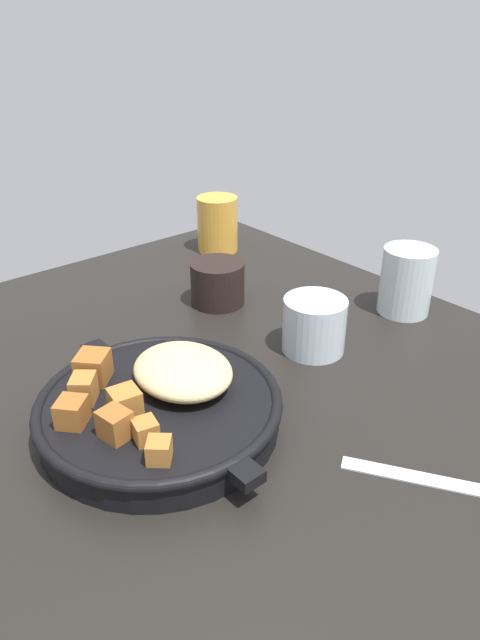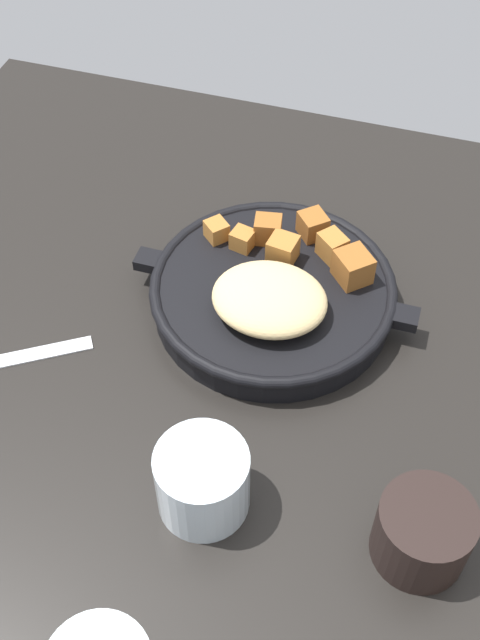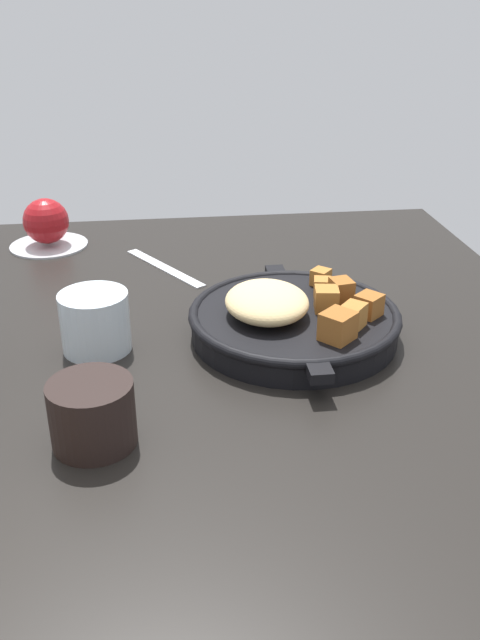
# 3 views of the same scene
# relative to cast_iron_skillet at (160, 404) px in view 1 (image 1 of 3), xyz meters

# --- Properties ---
(ground_plane) EXTENTS (0.93, 0.81, 0.02)m
(ground_plane) POSITION_rel_cast_iron_skillet_xyz_m (0.01, 0.07, -0.04)
(ground_plane) COLOR black
(cast_iron_skillet) EXTENTS (0.29, 0.25, 0.07)m
(cast_iron_skillet) POSITION_rel_cast_iron_skillet_xyz_m (0.00, 0.00, 0.00)
(cast_iron_skillet) COLOR black
(cast_iron_skillet) RESTS_ON ground_plane
(butter_knife) EXTENTS (0.16, 0.11, 0.00)m
(butter_knife) POSITION_rel_cast_iron_skillet_xyz_m (0.24, 0.14, -0.02)
(butter_knife) COLOR silver
(butter_knife) RESTS_ON ground_plane
(juice_glass_amber) EXTENTS (0.07, 0.07, 0.09)m
(juice_glass_amber) POSITION_rel_cast_iron_skillet_xyz_m (-0.34, 0.35, 0.02)
(juice_glass_amber) COLOR gold
(juice_glass_amber) RESTS_ON ground_plane
(water_glass_short) EXTENTS (0.08, 0.08, 0.07)m
(water_glass_short) POSITION_rel_cast_iron_skillet_xyz_m (-0.00, 0.23, 0.01)
(water_glass_short) COLOR silver
(water_glass_short) RESTS_ON ground_plane
(coffee_mug_dark) EXTENTS (0.08, 0.08, 0.06)m
(coffee_mug_dark) POSITION_rel_cast_iron_skillet_xyz_m (-0.18, 0.22, 0.01)
(coffee_mug_dark) COLOR black
(coffee_mug_dark) RESTS_ON ground_plane
(water_glass_tall) EXTENTS (0.07, 0.07, 0.09)m
(water_glass_tall) POSITION_rel_cast_iron_skillet_xyz_m (0.01, 0.40, 0.02)
(water_glass_tall) COLOR silver
(water_glass_tall) RESTS_ON ground_plane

